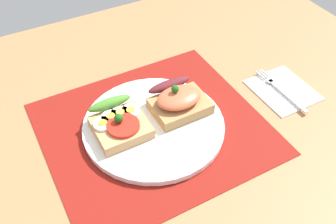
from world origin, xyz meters
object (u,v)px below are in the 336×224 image
Objects in this scene: sandwich_egg_tomato at (119,123)px; sandwich_salmon at (179,100)px; plate at (154,125)px; fork at (280,89)px; napkin at (283,90)px.

sandwich_egg_tomato is 11.88cm from sandwich_salmon.
plate reaches higher than fork.
sandwich_salmon reaches higher than fork.
plate is 6.58cm from sandwich_salmon.
sandwich_salmon reaches higher than napkin.
sandwich_egg_tomato is at bearing 177.55° from sandwich_salmon.
fork reaches higher than napkin.
napkin is at bearing -8.07° from sandwich_egg_tomato.
sandwich_egg_tomato is 34.56cm from napkin.
napkin is 0.84× the size of fork.
sandwich_egg_tomato is at bearing 164.19° from plate.
sandwich_salmon is (5.87, 1.19, 2.70)cm from plate.
sandwich_egg_tomato is 0.98× the size of sandwich_salmon.
sandwich_salmon is at bearing -2.45° from sandwich_egg_tomato.
sandwich_salmon reaches higher than plate.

